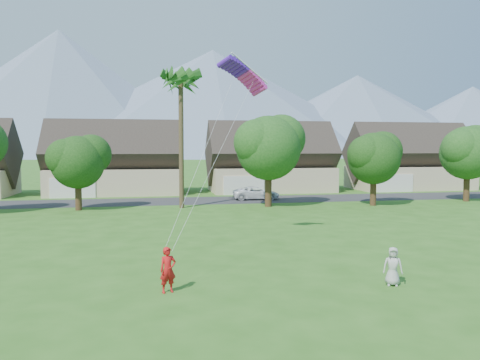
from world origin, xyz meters
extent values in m
plane|color=#2D6019|center=(0.00, 0.00, 0.00)|extent=(500.00, 500.00, 0.00)
cube|color=#2D2D30|center=(0.00, 34.00, 0.01)|extent=(90.00, 7.00, 0.01)
imported|color=red|center=(-3.98, 3.52, 0.87)|extent=(0.73, 0.59, 1.74)
imported|color=#B2B2AD|center=(4.89, 2.82, 0.77)|extent=(0.89, 0.75, 1.55)
imported|color=white|center=(6.17, 34.00, 0.69)|extent=(5.04, 2.51, 1.37)
cone|color=slate|center=(-55.00, 260.00, 35.00)|extent=(190.00, 190.00, 70.00)
cone|color=slate|center=(30.00, 260.00, 31.00)|extent=(240.00, 240.00, 62.00)
cone|color=slate|center=(120.00, 260.00, 25.00)|extent=(200.00, 200.00, 50.00)
cone|color=slate|center=(200.00, 260.00, 22.50)|extent=(180.00, 180.00, 45.00)
cube|color=beige|center=(-9.00, 43.00, 1.50)|extent=(15.00, 8.00, 3.00)
cube|color=#382D28|center=(-9.00, 43.00, 4.79)|extent=(15.75, 8.15, 8.15)
cube|color=silver|center=(-13.20, 38.94, 1.10)|extent=(4.80, 0.12, 2.20)
cube|color=beige|center=(10.00, 43.00, 1.50)|extent=(15.00, 8.00, 3.00)
cube|color=#382D28|center=(10.00, 43.00, 4.79)|extent=(15.75, 8.15, 8.15)
cube|color=silver|center=(5.80, 38.94, 1.10)|extent=(4.80, 0.12, 2.20)
cube|color=beige|center=(29.00, 43.00, 1.50)|extent=(15.00, 8.00, 3.00)
cube|color=#382D28|center=(29.00, 43.00, 4.79)|extent=(15.75, 8.15, 8.15)
cube|color=silver|center=(24.80, 38.94, 1.10)|extent=(4.80, 0.12, 2.20)
cylinder|color=#47301C|center=(-11.00, 28.50, 1.09)|extent=(0.56, 0.56, 2.18)
sphere|color=#214916|center=(-11.00, 28.50, 4.22)|extent=(4.62, 4.62, 4.62)
cylinder|color=#47301C|center=(6.00, 28.00, 1.41)|extent=(0.62, 0.62, 2.82)
sphere|color=#214916|center=(6.00, 28.00, 5.46)|extent=(5.98, 5.98, 5.98)
cylinder|color=#47301C|center=(16.00, 27.00, 1.15)|extent=(0.58, 0.58, 2.30)
sphere|color=#214916|center=(16.00, 27.00, 4.46)|extent=(4.90, 4.90, 4.90)
cylinder|color=#47301C|center=(27.00, 28.50, 1.28)|extent=(0.60, 0.60, 2.56)
sphere|color=#214916|center=(27.00, 28.50, 4.96)|extent=(5.44, 5.44, 5.44)
cylinder|color=#4C3D26|center=(-2.00, 28.50, 6.00)|extent=(0.44, 0.44, 12.00)
sphere|color=#286021|center=(-2.00, 28.50, 12.30)|extent=(3.00, 3.00, 3.00)
cube|color=#4F17B3|center=(-0.21, 11.92, 9.67)|extent=(1.79, 1.56, 0.50)
cube|color=#E42AA7|center=(1.29, 11.92, 9.67)|extent=(1.79, 1.56, 0.50)
camera|label=1|loc=(-4.45, -14.14, 5.52)|focal=35.00mm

